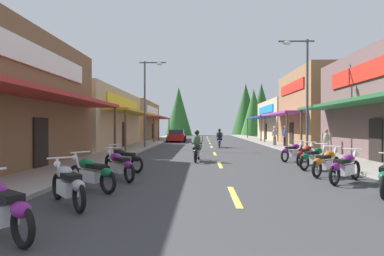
{
  "coord_description": "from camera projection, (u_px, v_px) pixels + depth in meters",
  "views": [
    {
      "loc": [
        -0.8,
        -0.38,
        1.75
      ],
      "look_at": [
        -1.81,
        30.93,
        1.59
      ],
      "focal_mm": 29.54,
      "sensor_mm": 36.0,
      "label": 1
    }
  ],
  "objects": [
    {
      "name": "ground",
      "position": [
        213.0,
        150.0,
        23.65
      ],
      "size": [
        9.82,
        76.6,
        0.1
      ],
      "primitive_type": "cube",
      "color": "#38383A"
    },
    {
      "name": "sidewalk_left",
      "position": [
        132.0,
        149.0,
        23.84
      ],
      "size": [
        2.44,
        76.6,
        0.12
      ],
      "primitive_type": "cube",
      "color": "#9E9991",
      "rests_on": "ground"
    },
    {
      "name": "sidewalk_right",
      "position": [
        295.0,
        149.0,
        23.45
      ],
      "size": [
        2.44,
        76.6,
        0.12
      ],
      "primitive_type": "cube",
      "color": "gray",
      "rests_on": "ground"
    },
    {
      "name": "centerline_dashes",
      "position": [
        211.0,
        146.0,
        28.78
      ],
      "size": [
        0.16,
        54.3,
        0.01
      ],
      "color": "#E0C64C",
      "rests_on": "ground"
    },
    {
      "name": "storefront_left_middle",
      "position": [
        73.0,
        119.0,
        26.45
      ],
      "size": [
        10.44,
        13.78,
        4.73
      ],
      "color": "tan",
      "rests_on": "ground"
    },
    {
      "name": "storefront_left_far",
      "position": [
        127.0,
        121.0,
        41.54
      ],
      "size": [
        8.57,
        12.75,
        4.93
      ],
      "color": "olive",
      "rests_on": "ground"
    },
    {
      "name": "storefront_right_middle",
      "position": [
        330.0,
        108.0,
        28.51
      ],
      "size": [
        8.72,
        10.06,
        6.75
      ],
      "color": "olive",
      "rests_on": "ground"
    },
    {
      "name": "storefront_right_far",
      "position": [
        292.0,
        120.0,
        40.17
      ],
      "size": [
        8.46,
        12.07,
        5.02
      ],
      "color": "tan",
      "rests_on": "ground"
    },
    {
      "name": "streetlamp_left",
      "position": [
        148.0,
        93.0,
        24.7
      ],
      "size": [
        2.07,
        0.3,
        6.85
      ],
      "color": "#474C51",
      "rests_on": "ground"
    },
    {
      "name": "streetlamp_right",
      "position": [
        302.0,
        81.0,
        18.34
      ],
      "size": [
        2.07,
        0.3,
        6.81
      ],
      "color": "#474C51",
      "rests_on": "ground"
    },
    {
      "name": "motorcycle_parked_right_2",
      "position": [
        345.0,
        167.0,
        9.8
      ],
      "size": [
        1.63,
        1.54,
        1.04
      ],
      "rotation": [
        0.0,
        0.0,
        0.75
      ],
      "color": "black",
      "rests_on": "ground"
    },
    {
      "name": "motorcycle_parked_right_3",
      "position": [
        326.0,
        162.0,
        11.16
      ],
      "size": [
        1.59,
        1.58,
        1.04
      ],
      "rotation": [
        0.0,
        0.0,
        0.78
      ],
      "color": "black",
      "rests_on": "ground"
    },
    {
      "name": "motorcycle_parked_right_4",
      "position": [
        314.0,
        157.0,
        12.9
      ],
      "size": [
        1.71,
        1.44,
        1.04
      ],
      "rotation": [
        0.0,
        0.0,
        0.69
      ],
      "color": "black",
      "rests_on": "ground"
    },
    {
      "name": "motorcycle_parked_right_5",
      "position": [
        306.0,
        154.0,
        14.29
      ],
      "size": [
        1.4,
        1.75,
        1.04
      ],
      "rotation": [
        0.0,
        0.0,
        0.91
      ],
      "color": "black",
      "rests_on": "ground"
    },
    {
      "name": "motorcycle_parked_right_6",
      "position": [
        293.0,
        151.0,
        15.87
      ],
      "size": [
        1.64,
        1.52,
        1.04
      ],
      "rotation": [
        0.0,
        0.0,
        0.74
      ],
      "color": "black",
      "rests_on": "ground"
    },
    {
      "name": "motorcycle_parked_left_0",
      "position": [
        1.0,
        207.0,
        4.94
      ],
      "size": [
        1.81,
        1.31,
        1.04
      ],
      "rotation": [
        0.0,
        0.0,
        2.53
      ],
      "color": "black",
      "rests_on": "ground"
    },
    {
      "name": "motorcycle_parked_left_1",
      "position": [
        68.0,
        184.0,
        6.91
      ],
      "size": [
        1.46,
        1.7,
        1.04
      ],
      "rotation": [
        0.0,
        0.0,
        2.28
      ],
      "color": "black",
      "rests_on": "ground"
    },
    {
      "name": "motorcycle_parked_left_2",
      "position": [
        91.0,
        173.0,
        8.57
      ],
      "size": [
        1.78,
        1.36,
        1.04
      ],
      "rotation": [
        0.0,
        0.0,
        2.5
      ],
      "color": "black",
      "rests_on": "ground"
    },
    {
      "name": "motorcycle_parked_left_3",
      "position": [
        119.0,
        165.0,
        10.3
      ],
      "size": [
        1.46,
        1.7,
        1.04
      ],
      "rotation": [
        0.0,
        0.0,
        2.27
      ],
      "color": "black",
      "rests_on": "ground"
    },
    {
      "name": "motorcycle_parked_left_4",
      "position": [
        124.0,
        159.0,
        12.24
      ],
      "size": [
        1.84,
        1.27,
        1.04
      ],
      "rotation": [
        0.0,
        0.0,
        2.55
      ],
      "color": "black",
      "rests_on": "ground"
    },
    {
      "name": "rider_cruising_lead",
      "position": [
        197.0,
        148.0,
        15.76
      ],
      "size": [
        0.61,
        2.14,
        1.57
      ],
      "rotation": [
        0.0,
        0.0,
        1.48
      ],
      "color": "black",
      "rests_on": "ground"
    },
    {
      "name": "rider_cruising_trailing",
      "position": [
        219.0,
        140.0,
        26.18
      ],
      "size": [
        0.6,
        2.14,
        1.57
      ],
      "rotation": [
        0.0,
        0.0,
        1.51
      ],
      "color": "black",
      "rests_on": "ground"
    },
    {
      "name": "pedestrian_by_shop",
      "position": [
        326.0,
        141.0,
        18.76
      ],
      "size": [
        0.52,
        0.39,
        1.58
      ],
      "rotation": [
        0.0,
        0.0,
        4.27
      ],
      "color": "#B2A599",
      "rests_on": "ground"
    },
    {
      "name": "pedestrian_waiting",
      "position": [
        275.0,
        135.0,
        27.26
      ],
      "size": [
        0.51,
        0.4,
        1.78
      ],
      "rotation": [
        0.0,
        0.0,
        2.08
      ],
      "color": "#726659",
      "rests_on": "ground"
    },
    {
      "name": "pedestrian_strolling",
      "position": [
        285.0,
        135.0,
        26.24
      ],
      "size": [
        0.4,
        0.51,
        1.79
      ],
      "rotation": [
        0.0,
        0.0,
        3.65
      ],
      "color": "black",
      "rests_on": "ground"
    },
    {
      "name": "parked_car_curbside",
      "position": [
        177.0,
        136.0,
        36.0
      ],
      "size": [
        2.12,
        4.33,
        1.4
      ],
      "rotation": [
        0.0,
        0.0,
        1.59
      ],
      "color": "#B21919",
      "rests_on": "ground"
    },
    {
      "name": "treeline_backdrop",
      "position": [
        236.0,
        110.0,
        62.36
      ],
      "size": [
        21.64,
        10.63,
        10.58
      ],
      "color": "#255223",
      "rests_on": "ground"
    }
  ]
}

